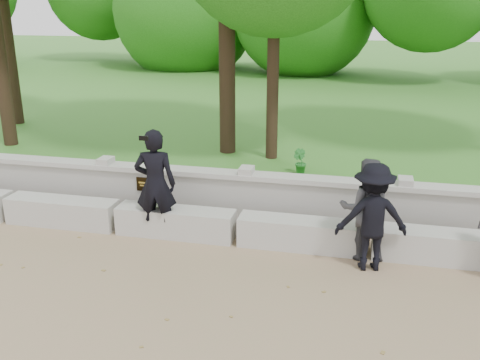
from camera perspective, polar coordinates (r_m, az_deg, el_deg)
name	(u,v)px	position (r m, az deg, el deg)	size (l,w,h in m)	color
ground	(56,286)	(7.57, -19.02, -10.66)	(80.00, 80.00, 0.00)	#8D7256
lawn	(259,99)	(20.18, 2.02, 8.64)	(40.00, 22.00, 0.25)	#3E742A
concrete_bench	(118,217)	(8.97, -12.92, -3.85)	(11.90, 0.45, 0.45)	#ACA9A2
parapet_wall	(134,189)	(9.47, -11.22, -0.97)	(12.50, 0.35, 0.90)	#A29F99
man_main	(155,184)	(8.37, -9.01, -0.45)	(0.70, 0.64, 1.75)	black
visitor_left	(365,209)	(7.85, 13.17, -3.00)	(0.80, 0.66, 1.50)	#3D3D42
visitor_mid	(372,217)	(7.54, 13.93, -3.85)	(1.08, 0.75, 1.53)	black
shrub_b	(300,162)	(10.80, 6.39, 1.94)	(0.28, 0.23, 0.52)	#267029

